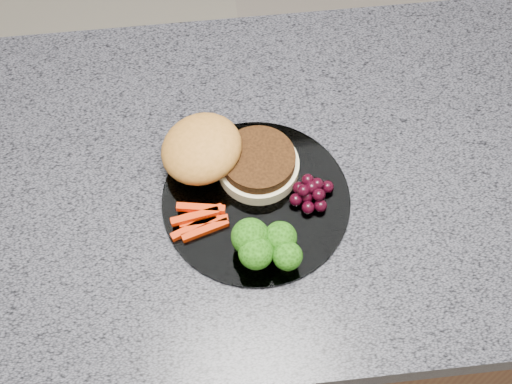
{
  "coord_description": "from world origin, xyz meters",
  "views": [
    {
      "loc": [
        -0.12,
        -0.52,
        1.76
      ],
      "look_at": [
        -0.07,
        -0.04,
        0.93
      ],
      "focal_mm": 50.0,
      "sensor_mm": 36.0,
      "label": 1
    }
  ],
  "objects_px": {
    "plate": "(256,200)",
    "grape_bunch": "(311,192)",
    "island_cabinet": "(289,294)",
    "burger": "(222,156)"
  },
  "relations": [
    {
      "from": "plate",
      "to": "grape_bunch",
      "type": "distance_m",
      "value": 0.08
    },
    {
      "from": "island_cabinet",
      "to": "grape_bunch",
      "type": "xyz_separation_m",
      "value": [
        0.0,
        -0.05,
        0.49
      ]
    },
    {
      "from": "island_cabinet",
      "to": "burger",
      "type": "distance_m",
      "value": 0.52
    },
    {
      "from": "burger",
      "to": "grape_bunch",
      "type": "height_order",
      "value": "burger"
    },
    {
      "from": "island_cabinet",
      "to": "burger",
      "type": "height_order",
      "value": "burger"
    },
    {
      "from": "plate",
      "to": "grape_bunch",
      "type": "bearing_deg",
      "value": -4.03
    },
    {
      "from": "burger",
      "to": "island_cabinet",
      "type": "bearing_deg",
      "value": 4.29
    },
    {
      "from": "island_cabinet",
      "to": "burger",
      "type": "xyz_separation_m",
      "value": [
        -0.11,
        0.02,
        0.5
      ]
    },
    {
      "from": "plate",
      "to": "island_cabinet",
      "type": "bearing_deg",
      "value": 30.44
    },
    {
      "from": "island_cabinet",
      "to": "burger",
      "type": "bearing_deg",
      "value": 171.49
    }
  ]
}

